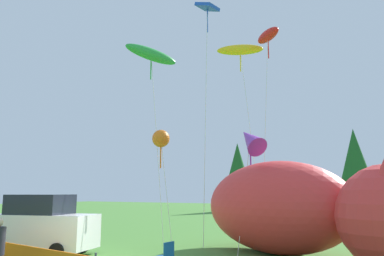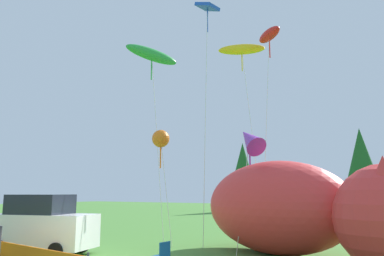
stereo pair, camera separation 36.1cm
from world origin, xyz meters
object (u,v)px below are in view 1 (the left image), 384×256
at_px(folding_chair, 165,255).
at_px(kite_orange_flower, 161,139).
at_px(kite_red_lizard, 268,36).
at_px(kite_green_fish, 151,55).
at_px(kite_yellow_hero, 240,50).
at_px(kite_blue_box, 207,12).
at_px(kite_purple_delta, 250,140).
at_px(parked_car, 43,225).
at_px(inflatable_cat, 299,211).

bearing_deg(folding_chair, kite_orange_flower, -48.87).
bearing_deg(kite_red_lizard, kite_green_fish, -137.53).
height_order(kite_yellow_hero, kite_red_lizard, kite_red_lizard).
relative_size(kite_green_fish, kite_red_lizard, 0.87).
distance_m(kite_green_fish, kite_blue_box, 3.46).
distance_m(kite_purple_delta, kite_red_lizard, 7.69).
height_order(folding_chair, kite_yellow_hero, kite_yellow_hero).
distance_m(parked_car, kite_red_lizard, 14.48).
bearing_deg(inflatable_cat, kite_yellow_hero, 153.43).
distance_m(kite_green_fish, kite_purple_delta, 6.97).
height_order(kite_green_fish, kite_blue_box, kite_blue_box).
distance_m(parked_car, kite_green_fish, 9.36).
distance_m(inflatable_cat, kite_red_lizard, 10.53).
relative_size(folding_chair, kite_red_lizard, 0.08).
bearing_deg(inflatable_cat, kite_blue_box, -169.71).
bearing_deg(kite_purple_delta, kite_blue_box, 162.92).
xyz_separation_m(kite_yellow_hero, kite_purple_delta, (2.29, -4.83, -5.92)).
bearing_deg(kite_blue_box, inflatable_cat, -13.97).
bearing_deg(kite_blue_box, parked_car, -131.27).
bearing_deg(kite_yellow_hero, folding_chair, -81.59).
xyz_separation_m(inflatable_cat, kite_red_lizard, (-2.43, 4.79, 9.05)).
xyz_separation_m(folding_chair, kite_blue_box, (-1.42, 5.54, 10.37)).
height_order(inflatable_cat, kite_orange_flower, kite_orange_flower).
bearing_deg(kite_red_lizard, kite_purple_delta, -83.43).
distance_m(kite_yellow_hero, kite_orange_flower, 8.19).
distance_m(kite_blue_box, kite_yellow_hero, 4.16).
relative_size(folding_chair, kite_blue_box, 0.08).
bearing_deg(kite_yellow_hero, parked_car, -115.84).
distance_m(kite_orange_flower, kite_red_lizard, 8.69).
bearing_deg(folding_chair, kite_purple_delta, -95.48).
distance_m(kite_yellow_hero, kite_purple_delta, 7.98).
bearing_deg(kite_purple_delta, kite_red_lizard, 96.57).
height_order(kite_green_fish, kite_red_lizard, kite_red_lizard).
bearing_deg(parked_car, inflatable_cat, 10.54).
xyz_separation_m(kite_blue_box, kite_red_lizard, (1.77, 3.75, -0.21)).
bearing_deg(kite_yellow_hero, kite_orange_flower, -105.47).
xyz_separation_m(inflatable_cat, kite_yellow_hero, (-4.21, 5.17, 8.73)).
xyz_separation_m(kite_purple_delta, kite_red_lizard, (-0.51, 4.45, 6.25)).
bearing_deg(parked_car, kite_orange_flower, 36.50).
distance_m(folding_chair, kite_yellow_hero, 13.87).
xyz_separation_m(kite_green_fish, kite_yellow_hero, (2.89, 4.66, 1.27)).
height_order(folding_chair, kite_purple_delta, kite_purple_delta).
relative_size(inflatable_cat, kite_orange_flower, 1.87).
xyz_separation_m(kite_orange_flower, kite_red_lizard, (3.34, 5.26, 6.05)).
xyz_separation_m(kite_yellow_hero, kite_orange_flower, (-1.56, -5.64, -5.73)).
bearing_deg(kite_green_fish, kite_orange_flower, -36.28).
height_order(folding_chair, kite_green_fish, kite_green_fish).
bearing_deg(kite_purple_delta, kite_green_fish, 178.10).
height_order(inflatable_cat, kite_red_lizard, kite_red_lizard).
height_order(parked_car, kite_blue_box, kite_blue_box).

